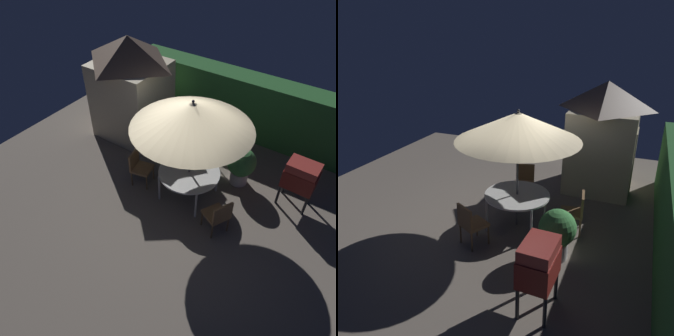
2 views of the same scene
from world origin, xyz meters
The scene contains 9 objects.
ground_plane centered at (0.00, 0.00, 0.00)m, with size 11.00×11.00×0.00m, color #6B6056.
garden_shed centered at (-2.72, 1.66, 1.46)m, with size 1.91×1.75×2.86m.
patio_table centered at (0.01, 0.30, 0.70)m, with size 1.41×1.41×0.75m.
patio_umbrella centered at (0.01, 0.30, 2.24)m, with size 2.57×2.57×2.59m.
bbq_grill centered at (2.17, 1.47, 0.85)m, with size 0.71×0.52×1.20m.
chair_near_shed centered at (-1.24, 0.03, 0.52)m, with size 0.55×0.55×0.90m.
chair_far_side centered at (1.08, -0.26, 0.52)m, with size 0.63×0.62×0.90m.
chair_toward_hedge centered at (-0.20, 1.54, 0.52)m, with size 0.53×0.54×0.90m.
potted_plant_by_shed centered at (0.81, 1.40, 0.57)m, with size 0.70×0.70×1.00m.
Camera 2 is at (6.07, 2.58, 3.99)m, focal length 36.00 mm.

